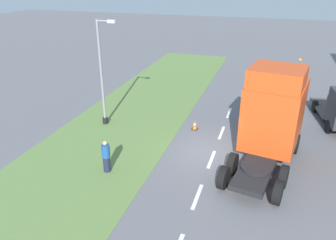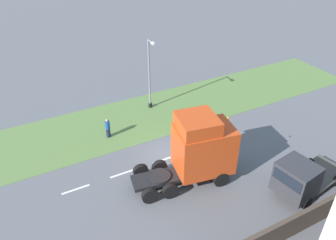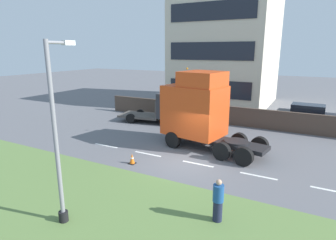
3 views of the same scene
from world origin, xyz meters
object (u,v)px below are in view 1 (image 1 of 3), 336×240
object	(u,v)px
lamp_post	(103,79)
traffic_cone_lead	(195,125)
lorry_cab	(273,114)
pedestrian	(106,157)

from	to	relation	value
lamp_post	traffic_cone_lead	distance (m)	6.13
lorry_cab	lamp_post	size ratio (longest dim) A/B	1.07
lorry_cab	lamp_post	xyz separation A→B (m)	(-9.80, 1.13, 0.52)
lorry_cab	pedestrian	world-z (taller)	lorry_cab
pedestrian	traffic_cone_lead	size ratio (longest dim) A/B	2.81
lorry_cab	pedestrian	bearing A→B (deg)	-142.61
pedestrian	lamp_post	bearing A→B (deg)	117.74
lorry_cab	traffic_cone_lead	bearing A→B (deg)	164.81
pedestrian	traffic_cone_lead	world-z (taller)	pedestrian
lamp_post	pedestrian	distance (m)	5.91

